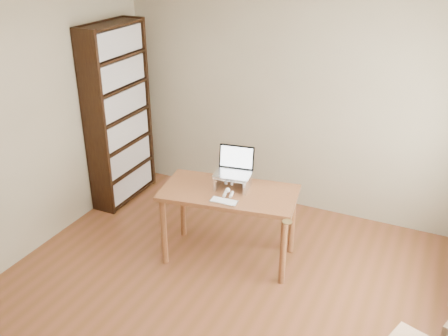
# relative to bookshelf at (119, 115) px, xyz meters

# --- Properties ---
(room) EXTENTS (4.04, 4.54, 2.64)m
(room) POSITION_rel_bookshelf_xyz_m (1.86, -1.54, 0.25)
(room) COLOR brown
(room) RESTS_ON ground
(bookshelf) EXTENTS (0.30, 0.90, 2.10)m
(bookshelf) POSITION_rel_bookshelf_xyz_m (0.00, 0.00, 0.00)
(bookshelf) COLOR black
(bookshelf) RESTS_ON ground
(desk) EXTENTS (1.37, 0.84, 0.75)m
(desk) POSITION_rel_bookshelf_xyz_m (1.70, -0.63, -0.41)
(desk) COLOR brown
(desk) RESTS_ON ground
(laptop_stand) EXTENTS (0.32, 0.25, 0.13)m
(laptop_stand) POSITION_rel_bookshelf_xyz_m (1.70, -0.55, -0.22)
(laptop_stand) COLOR silver
(laptop_stand) RESTS_ON desk
(laptop) EXTENTS (0.38, 0.34, 0.24)m
(laptop) POSITION_rel_bookshelf_xyz_m (1.70, -0.49, -0.11)
(laptop) COLOR silver
(laptop) RESTS_ON laptop_stand
(keyboard) EXTENTS (0.26, 0.12, 0.02)m
(keyboard) POSITION_rel_bookshelf_xyz_m (1.74, -0.85, -0.29)
(keyboard) COLOR silver
(keyboard) RESTS_ON desk
(coaster) EXTENTS (0.09, 0.09, 0.01)m
(coaster) POSITION_rel_bookshelf_xyz_m (2.37, -0.93, -0.30)
(coaster) COLOR #513C1B
(coaster) RESTS_ON desk
(cat) EXTENTS (0.25, 0.48, 0.15)m
(cat) POSITION_rel_bookshelf_xyz_m (1.69, -0.52, -0.24)
(cat) COLOR #4D423C
(cat) RESTS_ON desk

